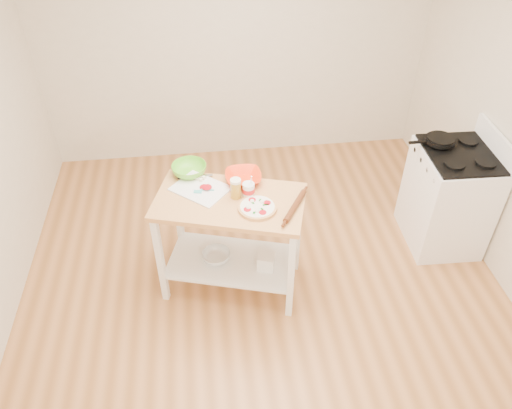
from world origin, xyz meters
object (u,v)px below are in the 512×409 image
object	(u,v)px
cutting_board	(201,188)
shelf_glass_bowl	(216,256)
gas_stove	(448,197)
spatula	(203,191)
rolling_pin	(295,206)
yogurt_tub	(249,190)
skillet	(440,140)
orange_bowl	(243,178)
prep_island	(231,225)
knife	(190,177)
beer_pint	(236,188)
shelf_bin	(266,261)
pizza	(257,207)
green_bowl	(189,170)

from	to	relation	value
cutting_board	shelf_glass_bowl	bearing A→B (deg)	-18.05
gas_stove	spatula	distance (m)	2.19
shelf_glass_bowl	rolling_pin	bearing A→B (deg)	-17.76
yogurt_tub	cutting_board	bearing A→B (deg)	159.84
skillet	orange_bowl	size ratio (longest dim) A/B	1.45
prep_island	spatula	world-z (taller)	spatula
skillet	cutting_board	xyz separation A→B (m)	(-2.02, -0.32, -0.07)
prep_island	cutting_board	size ratio (longest dim) A/B	2.47
spatula	skillet	bearing A→B (deg)	21.29
gas_stove	rolling_pin	distance (m)	1.62
skillet	spatula	world-z (taller)	skillet
spatula	knife	world-z (taller)	knife
knife	orange_bowl	xyz separation A→B (m)	(0.41, -0.09, 0.02)
rolling_pin	shelf_glass_bowl	distance (m)	0.88
knife	beer_pint	bearing A→B (deg)	-38.37
beer_pint	yogurt_tub	size ratio (longest dim) A/B	0.82
cutting_board	rolling_pin	xyz separation A→B (m)	(0.67, -0.32, 0.01)
orange_bowl	shelf_bin	size ratio (longest dim) A/B	2.13
orange_bowl	gas_stove	bearing A→B (deg)	3.33
pizza	orange_bowl	xyz separation A→B (m)	(-0.06, 0.35, 0.02)
skillet	pizza	size ratio (longest dim) A/B	1.43
rolling_pin	shelf_bin	world-z (taller)	rolling_pin
orange_bowl	pizza	bearing A→B (deg)	-79.59
cutting_board	beer_pint	distance (m)	0.30
shelf_glass_bowl	shelf_bin	bearing A→B (deg)	-18.77
spatula	green_bowl	xyz separation A→B (m)	(-0.09, 0.25, 0.03)
rolling_pin	prep_island	bearing A→B (deg)	160.93
knife	orange_bowl	distance (m)	0.41
spatula	rolling_pin	bearing A→B (deg)	-11.85
rolling_pin	beer_pint	bearing A→B (deg)	155.71
shelf_glass_bowl	cutting_board	bearing A→B (deg)	120.97
prep_island	knife	distance (m)	0.49
beer_pint	rolling_pin	xyz separation A→B (m)	(0.41, -0.18, -0.06)
gas_stove	shelf_bin	xyz separation A→B (m)	(-1.68, -0.43, -0.15)
gas_stove	orange_bowl	size ratio (longest dim) A/B	3.98
pizza	shelf_bin	distance (m)	0.60
gas_stove	pizza	distance (m)	1.86
skillet	spatula	distance (m)	2.03
gas_stove	shelf_bin	size ratio (longest dim) A/B	8.48
spatula	beer_pint	xyz separation A→B (m)	(0.24, -0.09, 0.06)
gas_stove	rolling_pin	size ratio (longest dim) A/B	3.02
skillet	gas_stove	bearing A→B (deg)	-52.11
gas_stove	skillet	xyz separation A→B (m)	(-0.13, 0.16, 0.50)
gas_stove	orange_bowl	xyz separation A→B (m)	(-1.82, -0.11, 0.46)
prep_island	skillet	world-z (taller)	skillet
orange_bowl	shelf_glass_bowl	distance (m)	0.71
cutting_board	shelf_glass_bowl	distance (m)	0.63
pizza	green_bowl	world-z (taller)	green_bowl
knife	rolling_pin	size ratio (longest dim) A/B	0.74
skillet	orange_bowl	xyz separation A→B (m)	(-1.68, -0.26, -0.04)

